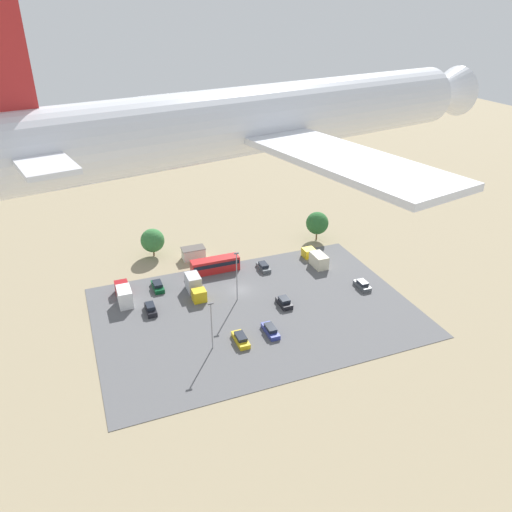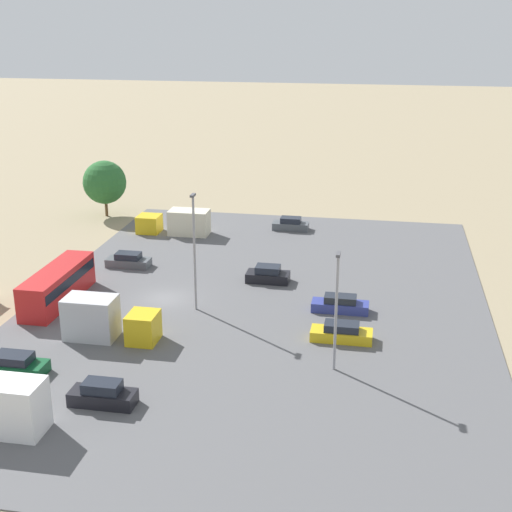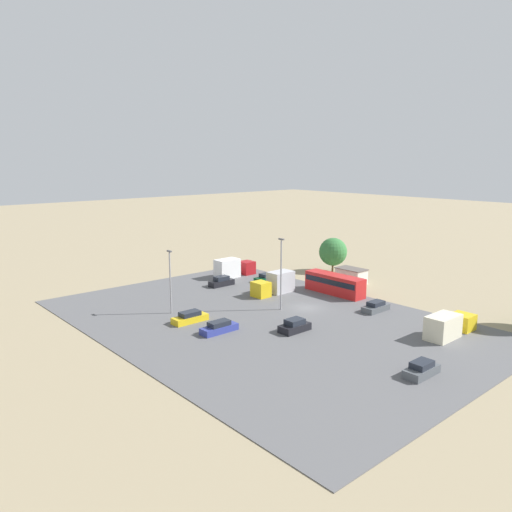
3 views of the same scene
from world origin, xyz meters
name	(u,v)px [view 2 (image 2 of 3)]	position (x,y,z in m)	size (l,w,h in m)	color
ground_plane	(164,299)	(0.00, 0.00, 0.00)	(400.00, 400.00, 0.00)	gray
parking_lot_surface	(257,306)	(0.00, 8.34, 0.04)	(57.09, 39.18, 0.08)	#565659
bus	(58,284)	(2.33, -8.84, 1.71)	(10.17, 2.63, 3.02)	red
parked_car_0	(340,305)	(-0.01, 15.45, 0.67)	(1.70, 4.79, 1.41)	navy
parked_car_1	(291,224)	(-22.83, 8.13, 0.69)	(1.79, 4.12, 1.47)	#4C5156
parked_car_2	(128,261)	(-7.42, -6.01, 0.67)	(1.80, 4.31, 1.42)	#4C5156
parked_car_3	(341,333)	(5.58, 15.95, 0.67)	(1.81, 4.74, 1.42)	gold
parked_car_4	(268,275)	(-5.79, 8.30, 0.73)	(1.94, 4.00, 1.55)	black
parked_car_5	(14,365)	(15.02, -6.23, 0.69)	(1.91, 4.62, 1.47)	#0C4723
parked_car_6	(103,395)	(17.87, 1.48, 0.76)	(1.71, 4.29, 1.62)	black
parked_truck_1	(106,320)	(8.55, -1.97, 1.60)	(2.53, 7.27, 3.31)	gold
parked_truck_2	(178,223)	(-18.95, -4.29, 1.37)	(2.56, 8.23, 2.81)	gold
tree_near_shed	(105,182)	(-24.76, -15.18, 4.27)	(5.29, 5.29, 6.92)	brown
light_pole_lot_centre	(336,307)	(10.42, 15.76, 4.86)	(0.90, 0.28, 8.70)	gray
light_pole_lot_edge	(194,248)	(1.76, 3.37, 5.55)	(0.90, 0.28, 10.06)	gray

